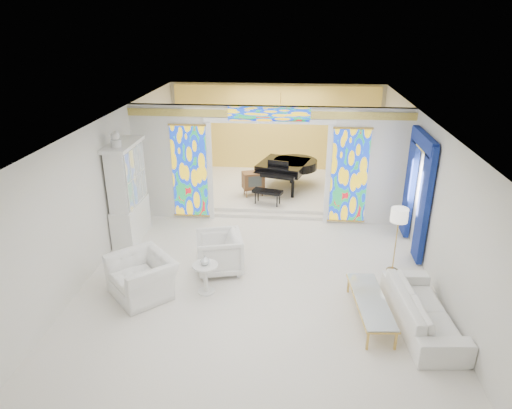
# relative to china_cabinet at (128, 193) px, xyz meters

# --- Properties ---
(floor) EXTENTS (12.00, 12.00, 0.00)m
(floor) POSITION_rel_china_cabinet_xyz_m (3.22, -0.60, -1.17)
(floor) COLOR silver
(floor) RESTS_ON ground
(ceiling) EXTENTS (7.00, 12.00, 0.02)m
(ceiling) POSITION_rel_china_cabinet_xyz_m (3.22, -0.60, 1.83)
(ceiling) COLOR white
(ceiling) RESTS_ON wall_back
(wall_back) EXTENTS (7.00, 0.02, 3.00)m
(wall_back) POSITION_rel_china_cabinet_xyz_m (3.22, 5.40, 0.33)
(wall_back) COLOR silver
(wall_back) RESTS_ON floor
(wall_left) EXTENTS (0.02, 12.00, 3.00)m
(wall_left) POSITION_rel_china_cabinet_xyz_m (-0.28, -0.60, 0.33)
(wall_left) COLOR silver
(wall_left) RESTS_ON floor
(wall_right) EXTENTS (0.02, 12.00, 3.00)m
(wall_right) POSITION_rel_china_cabinet_xyz_m (6.72, -0.60, 0.33)
(wall_right) COLOR silver
(wall_right) RESTS_ON floor
(partition_wall) EXTENTS (7.00, 0.22, 3.00)m
(partition_wall) POSITION_rel_china_cabinet_xyz_m (3.22, 1.40, 0.48)
(partition_wall) COLOR silver
(partition_wall) RESTS_ON floor
(stained_glass_left) EXTENTS (0.90, 0.04, 2.40)m
(stained_glass_left) POSITION_rel_china_cabinet_xyz_m (1.19, 1.29, 0.13)
(stained_glass_left) COLOR gold
(stained_glass_left) RESTS_ON partition_wall
(stained_glass_right) EXTENTS (0.90, 0.04, 2.40)m
(stained_glass_right) POSITION_rel_china_cabinet_xyz_m (5.25, 1.29, 0.13)
(stained_glass_right) COLOR gold
(stained_glass_right) RESTS_ON partition_wall
(stained_glass_transom) EXTENTS (2.00, 0.04, 0.34)m
(stained_glass_transom) POSITION_rel_china_cabinet_xyz_m (3.22, 1.29, 1.65)
(stained_glass_transom) COLOR gold
(stained_glass_transom) RESTS_ON partition_wall
(alcove_platform) EXTENTS (6.80, 3.80, 0.18)m
(alcove_platform) POSITION_rel_china_cabinet_xyz_m (3.22, 3.50, -1.08)
(alcove_platform) COLOR silver
(alcove_platform) RESTS_ON floor
(gold_curtain_back) EXTENTS (6.70, 0.10, 2.90)m
(gold_curtain_back) POSITION_rel_china_cabinet_xyz_m (3.22, 5.28, 0.33)
(gold_curtain_back) COLOR gold
(gold_curtain_back) RESTS_ON wall_back
(chandelier) EXTENTS (0.48, 0.48, 0.30)m
(chandelier) POSITION_rel_china_cabinet_xyz_m (3.42, 3.40, 1.38)
(chandelier) COLOR gold
(chandelier) RESTS_ON ceiling
(blue_drapes) EXTENTS (0.14, 1.85, 2.65)m
(blue_drapes) POSITION_rel_china_cabinet_xyz_m (6.62, 0.10, 0.41)
(blue_drapes) COLOR navy
(blue_drapes) RESTS_ON wall_right
(china_cabinet) EXTENTS (0.56, 1.46, 2.72)m
(china_cabinet) POSITION_rel_china_cabinet_xyz_m (0.00, 0.00, 0.00)
(china_cabinet) COLOR white
(china_cabinet) RESTS_ON floor
(armchair_left) EXTENTS (1.58, 1.58, 0.78)m
(armchair_left) POSITION_rel_china_cabinet_xyz_m (1.02, -2.35, -0.78)
(armchair_left) COLOR white
(armchair_left) RESTS_ON floor
(armchair_right) EXTENTS (1.13, 1.11, 0.85)m
(armchair_right) POSITION_rel_china_cabinet_xyz_m (2.36, -1.34, -0.74)
(armchair_right) COLOR white
(armchair_right) RESTS_ON floor
(sofa) EXTENTS (1.08, 2.30, 0.65)m
(sofa) POSITION_rel_china_cabinet_xyz_m (6.17, -2.89, -0.84)
(sofa) COLOR white
(sofa) RESTS_ON floor
(side_table) EXTENTS (0.56, 0.56, 0.62)m
(side_table) POSITION_rel_china_cabinet_xyz_m (2.23, -2.19, -0.77)
(side_table) COLOR white
(side_table) RESTS_ON floor
(vase) EXTENTS (0.22, 0.22, 0.19)m
(vase) POSITION_rel_china_cabinet_xyz_m (2.23, -2.19, -0.46)
(vase) COLOR silver
(vase) RESTS_ON side_table
(coffee_table) EXTENTS (0.70, 1.82, 0.40)m
(coffee_table) POSITION_rel_china_cabinet_xyz_m (5.29, -2.76, -0.81)
(coffee_table) COLOR silver
(coffee_table) RESTS_ON floor
(floor_lamp) EXTENTS (0.42, 0.42, 1.44)m
(floor_lamp) POSITION_rel_china_cabinet_xyz_m (6.02, -1.04, 0.06)
(floor_lamp) COLOR gold
(floor_lamp) RESTS_ON floor
(grand_piano) EXTENTS (2.03, 2.62, 1.01)m
(grand_piano) POSITION_rel_china_cabinet_xyz_m (3.69, 3.36, -0.31)
(grand_piano) COLOR black
(grand_piano) RESTS_ON alcove_platform
(tv_console) EXTENTS (0.70, 0.59, 0.70)m
(tv_console) POSITION_rel_china_cabinet_xyz_m (2.70, 2.65, -0.54)
(tv_console) COLOR brown
(tv_console) RESTS_ON alcove_platform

